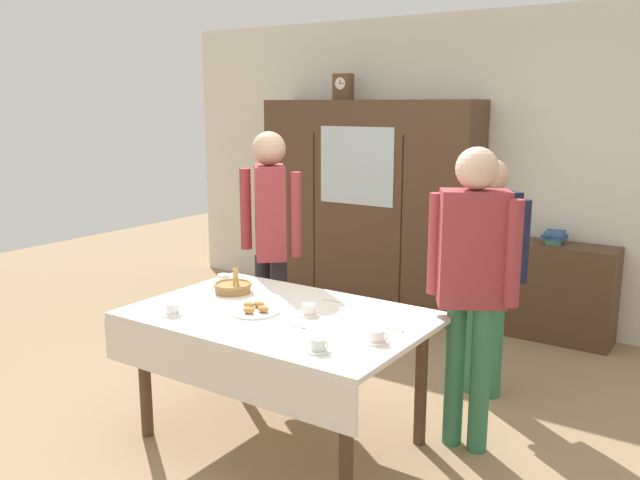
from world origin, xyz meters
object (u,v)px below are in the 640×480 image
object	(u,v)px
tea_cup_front_edge	(318,346)
bread_basket	(233,287)
tea_cup_far_right	(309,310)
person_beside_shelf	(270,228)
wall_cabinet	(368,205)
tea_cup_mid_left	(377,337)
mantel_clock	(343,87)
spoon_near_right	(397,330)
pastry_plate	(255,310)
book_stack	(554,237)
person_by_cabinet	(488,256)
spoon_far_left	(334,301)
tea_cup_center	(173,310)
spoon_center	(299,327)
person_behind_table_left	(472,270)
dining_table	(277,332)
bookshelf_low	(550,291)
tea_cup_back_edge	(224,280)

from	to	relation	value
tea_cup_front_edge	bread_basket	world-z (taller)	bread_basket
tea_cup_far_right	person_beside_shelf	bearing A→B (deg)	139.46
wall_cabinet	bread_basket	xyz separation A→B (m)	(0.40, -2.39, -0.17)
wall_cabinet	tea_cup_mid_left	world-z (taller)	wall_cabinet
mantel_clock	wall_cabinet	bearing A→B (deg)	0.13
spoon_near_right	pastry_plate	bearing A→B (deg)	-167.88
book_stack	person_by_cabinet	xyz separation A→B (m)	(-0.07, -1.36, 0.10)
spoon_near_right	spoon_far_left	world-z (taller)	same
tea_cup_center	spoon_center	world-z (taller)	tea_cup_center
person_behind_table_left	tea_cup_mid_left	bearing A→B (deg)	-111.22
spoon_far_left	tea_cup_center	bearing A→B (deg)	-131.48
dining_table	book_stack	distance (m)	2.77
tea_cup_mid_left	tea_cup_center	distance (m)	1.19
wall_cabinet	person_beside_shelf	distance (m)	1.81
mantel_clock	tea_cup_center	bearing A→B (deg)	-76.43
book_stack	spoon_center	distance (m)	2.81
bookshelf_low	book_stack	size ratio (longest dim) A/B	4.52
pastry_plate	person_by_cabinet	distance (m)	1.58
dining_table	person_beside_shelf	bearing A→B (deg)	129.79
spoon_center	spoon_far_left	bearing A→B (deg)	101.01
tea_cup_far_right	tea_cup_center	xyz separation A→B (m)	(-0.64, -0.41, 0.00)
book_stack	pastry_plate	distance (m)	2.83
mantel_clock	person_behind_table_left	distance (m)	3.10
tea_cup_mid_left	spoon_center	bearing A→B (deg)	-175.39
dining_table	person_behind_table_left	distance (m)	1.13
pastry_plate	spoon_near_right	bearing A→B (deg)	12.12
wall_cabinet	tea_cup_front_edge	size ratio (longest dim) A/B	16.27
bread_basket	tea_cup_mid_left	bearing A→B (deg)	-12.92
spoon_near_right	tea_cup_front_edge	bearing A→B (deg)	-111.22
person_behind_table_left	spoon_far_left	bearing A→B (deg)	-168.08
bookshelf_low	person_by_cabinet	bearing A→B (deg)	-92.94
mantel_clock	bread_basket	size ratio (longest dim) A/B	1.00
mantel_clock	spoon_near_right	bearing A→B (deg)	-52.68
bookshelf_low	book_stack	world-z (taller)	book_stack
bookshelf_low	tea_cup_far_right	bearing A→B (deg)	-104.59
tea_cup_front_edge	bread_basket	distance (m)	1.13
book_stack	spoon_far_left	xyz separation A→B (m)	(-0.68, -2.26, -0.09)
book_stack	bread_basket	distance (m)	2.77
tea_cup_back_edge	bread_basket	distance (m)	0.22
tea_cup_back_edge	wall_cabinet	bearing A→B (deg)	95.49
tea_cup_front_edge	person_beside_shelf	bearing A→B (deg)	136.05
mantel_clock	person_beside_shelf	bearing A→B (deg)	-73.72
tea_cup_center	person_beside_shelf	world-z (taller)	person_beside_shelf
wall_cabinet	tea_cup_far_right	distance (m)	2.71
book_stack	person_by_cabinet	world-z (taller)	person_by_cabinet
mantel_clock	bookshelf_low	size ratio (longest dim) A/B	0.24
tea_cup_front_edge	spoon_near_right	bearing A→B (deg)	68.78
dining_table	tea_cup_mid_left	bearing A→B (deg)	-5.62
bread_basket	pastry_plate	distance (m)	0.44
person_by_cabinet	person_behind_table_left	size ratio (longest dim) A/B	0.93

